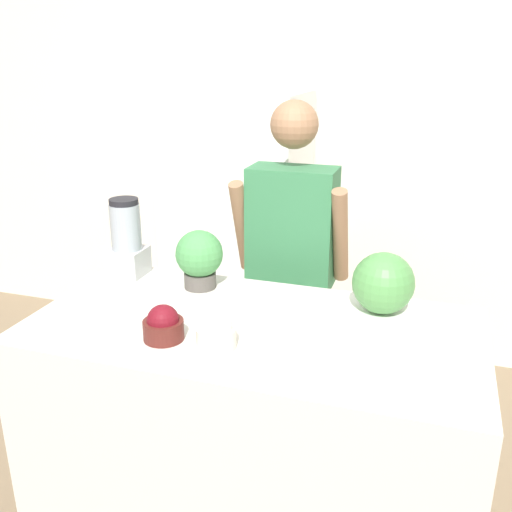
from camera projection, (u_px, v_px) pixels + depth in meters
The scene contains 10 objects.
wall_back at pixel (341, 152), 3.52m from camera, with size 8.00×0.06×2.60m.
counter_island at pixel (253, 432), 2.24m from camera, with size 1.64×0.83×0.94m.
refrigerator at pixel (238, 232), 3.52m from camera, with size 0.79×0.65×1.67m.
person at pixel (291, 272), 2.78m from camera, with size 0.55×0.27×1.68m.
cutting_board at pixel (383, 312), 2.16m from camera, with size 0.32×0.26×0.01m.
watermelon at pixel (383, 283), 2.11m from camera, with size 0.23×0.23×0.23m.
bowl_cherries at pixel (163, 325), 1.96m from camera, with size 0.14×0.14×0.13m.
bowl_cream at pixel (216, 332), 1.90m from camera, with size 0.14×0.14×0.13m.
blender at pixel (127, 240), 2.50m from camera, with size 0.15×0.15×0.35m.
potted_plant at pixel (199, 257), 2.37m from camera, with size 0.20×0.20×0.25m.
Camera 1 is at (0.59, -1.37, 1.87)m, focal length 40.00 mm.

